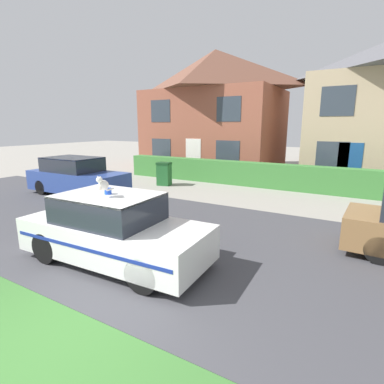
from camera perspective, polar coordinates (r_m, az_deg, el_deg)
name	(u,v)px	position (r m, az deg, el deg)	size (l,w,h in m)	color
ground_plane	(48,349)	(4.80, -25.80, -25.29)	(80.00, 80.00, 0.00)	gray
road_strip	(201,242)	(7.57, 1.77, -9.53)	(28.00, 6.95, 0.01)	#424247
lawn_verge	(14,372)	(4.64, -30.86, -27.35)	(28.00, 2.36, 0.01)	#3D7533
garden_hedge	(257,175)	(14.56, 12.33, 3.25)	(14.70, 0.67, 1.13)	#3D7F38
police_car	(114,230)	(6.54, -14.69, -7.00)	(4.12, 1.84, 1.59)	black
cat	(103,185)	(6.10, -16.65, 1.37)	(0.20, 0.36, 0.31)	silver
neighbour_car_near	(77,177)	(13.39, -21.12, 2.71)	(4.39, 1.79, 1.55)	black
house_left	(215,110)	(20.14, 4.31, 15.30)	(8.52, 6.01, 7.48)	#93513D
house_right	(381,112)	(18.45, 32.32, 12.75)	(6.78, 6.70, 6.91)	tan
wheelie_bin	(164,174)	(14.60, -5.33, 3.50)	(0.73, 0.66, 1.12)	#23662D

